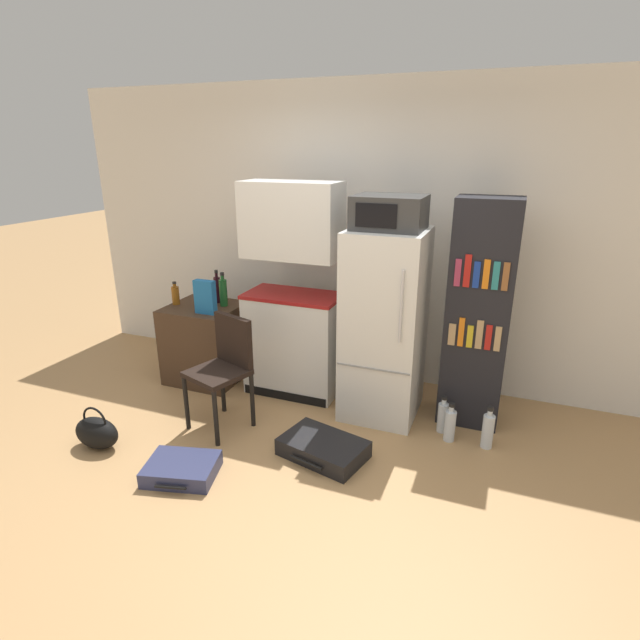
% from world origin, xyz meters
% --- Properties ---
extents(ground_plane, '(24.00, 24.00, 0.00)m').
position_xyz_m(ground_plane, '(0.00, 0.00, 0.00)').
color(ground_plane, tan).
extents(wall_back, '(6.40, 0.10, 2.68)m').
position_xyz_m(wall_back, '(0.20, 2.00, 1.34)').
color(wall_back, white).
rests_on(wall_back, ground_plane).
extents(side_table, '(0.65, 0.61, 0.73)m').
position_xyz_m(side_table, '(-1.35, 1.29, 0.36)').
color(side_table, '#422D1E').
rests_on(side_table, ground_plane).
extents(kitchen_hutch, '(0.83, 0.46, 1.86)m').
position_xyz_m(kitchen_hutch, '(-0.47, 1.38, 0.86)').
color(kitchen_hutch, silver).
rests_on(kitchen_hutch, ground_plane).
extents(refrigerator, '(0.60, 0.65, 1.54)m').
position_xyz_m(refrigerator, '(0.38, 1.29, 0.77)').
color(refrigerator, silver).
rests_on(refrigerator, ground_plane).
extents(microwave, '(0.52, 0.43, 0.25)m').
position_xyz_m(microwave, '(0.37, 1.28, 1.67)').
color(microwave, '#333333').
rests_on(microwave, refrigerator).
extents(bookshelf, '(0.47, 0.36, 1.79)m').
position_xyz_m(bookshelf, '(1.07, 1.43, 0.90)').
color(bookshelf, black).
rests_on(bookshelf, ground_plane).
extents(bottle_amber_beer, '(0.07, 0.07, 0.22)m').
position_xyz_m(bottle_amber_beer, '(-1.61, 1.26, 0.82)').
color(bottle_amber_beer, brown).
rests_on(bottle_amber_beer, side_table).
extents(bottle_green_tall, '(0.07, 0.07, 0.32)m').
position_xyz_m(bottle_green_tall, '(-1.17, 1.38, 0.86)').
color(bottle_green_tall, '#1E6028').
rests_on(bottle_green_tall, side_table).
extents(bottle_wine_dark, '(0.06, 0.06, 0.31)m').
position_xyz_m(bottle_wine_dark, '(-1.28, 1.45, 0.86)').
color(bottle_wine_dark, black).
rests_on(bottle_wine_dark, side_table).
extents(bowl, '(0.18, 0.18, 0.05)m').
position_xyz_m(bowl, '(-1.37, 1.35, 0.75)').
color(bowl, silver).
rests_on(bowl, side_table).
extents(cereal_box, '(0.19, 0.07, 0.30)m').
position_xyz_m(cereal_box, '(-1.20, 1.13, 0.88)').
color(cereal_box, '#1E66A8').
rests_on(cereal_box, side_table).
extents(chair, '(0.51, 0.51, 0.90)m').
position_xyz_m(chair, '(-0.72, 0.64, 0.54)').
color(chair, black).
rests_on(chair, ground_plane).
extents(suitcase_large_flat, '(0.67, 0.51, 0.13)m').
position_xyz_m(suitcase_large_flat, '(0.15, 0.49, 0.06)').
color(suitcase_large_flat, black).
rests_on(suitcase_large_flat, ground_plane).
extents(suitcase_small_flat, '(0.54, 0.46, 0.11)m').
position_xyz_m(suitcase_small_flat, '(-0.66, -0.08, 0.06)').
color(suitcase_small_flat, navy).
rests_on(suitcase_small_flat, ground_plane).
extents(handbag, '(0.36, 0.20, 0.33)m').
position_xyz_m(handbag, '(-1.45, -0.01, 0.12)').
color(handbag, black).
rests_on(handbag, ground_plane).
extents(water_bottle_front, '(0.09, 0.09, 0.34)m').
position_xyz_m(water_bottle_front, '(1.25, 1.04, 0.14)').
color(water_bottle_front, silver).
rests_on(water_bottle_front, ground_plane).
extents(water_bottle_middle, '(0.08, 0.08, 0.31)m').
position_xyz_m(water_bottle_middle, '(0.91, 1.14, 0.13)').
color(water_bottle_middle, silver).
rests_on(water_bottle_middle, ground_plane).
extents(water_bottle_back, '(0.08, 0.08, 0.31)m').
position_xyz_m(water_bottle_back, '(0.98, 1.03, 0.13)').
color(water_bottle_back, silver).
rests_on(water_bottle_back, ground_plane).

